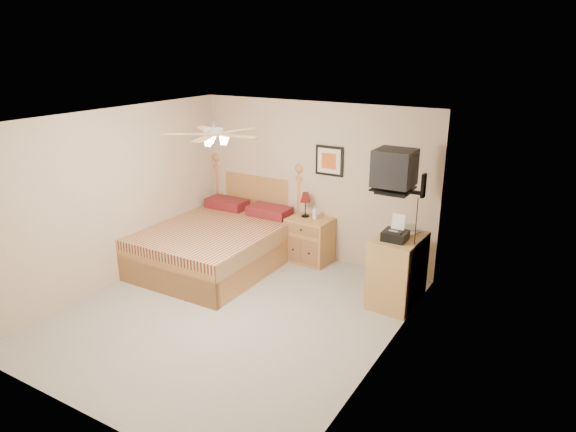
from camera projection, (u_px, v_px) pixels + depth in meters
The scene contains 17 objects.
floor at pixel (232, 313), 6.65m from camera, with size 4.50×4.50×0.00m, color gray.
ceiling at pixel (224, 119), 5.85m from camera, with size 4.00×4.50×0.04m, color white.
wall_back at pixel (314, 182), 8.09m from camera, with size 4.00×0.04×2.50m, color tan.
wall_front at pixel (71, 297), 4.41m from camera, with size 4.00×0.04×2.50m, color tan.
wall_left at pixel (114, 198), 7.21m from camera, with size 0.04×4.50×2.50m, color tan.
wall_right at pixel (384, 255), 5.29m from camera, with size 0.04×4.50×2.50m, color tan.
bed at pixel (215, 219), 7.85m from camera, with size 1.80×2.36×1.53m, color #AA6D32, non-canonical shape.
nightstand at pixel (310, 240), 8.14m from camera, with size 0.66×0.50×0.72m, color #9D5D31.
table_lamp at pixel (305, 205), 8.06m from camera, with size 0.21×0.21×0.39m, color #560A08, non-canonical shape.
lotion_bottle at pixel (315, 213), 7.97m from camera, with size 0.08×0.08×0.21m, color silver.
framed_picture at pixel (329, 161), 7.83m from camera, with size 0.46×0.04×0.46m, color black.
dresser at pixel (397, 270), 6.77m from camera, with size 0.56×0.80×0.95m, color #A37643.
fax_machine at pixel (396, 228), 6.46m from camera, with size 0.30×0.32×0.32m, color black, non-canonical shape.
magazine_lower at pixel (404, 229), 6.85m from camera, with size 0.21×0.28×0.03m, color beige.
magazine_upper at pixel (403, 228), 6.85m from camera, with size 0.18×0.25×0.02m, color gray.
wall_tv at pixel (406, 172), 6.33m from camera, with size 0.56×0.46×0.58m, color black, non-canonical shape.
ceiling_fan at pixel (214, 134), 5.74m from camera, with size 1.14×1.14×0.28m, color silver, non-canonical shape.
Camera 1 is at (3.62, -4.72, 3.32)m, focal length 32.00 mm.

